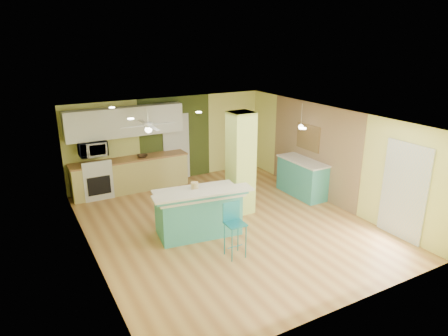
{
  "coord_description": "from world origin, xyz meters",
  "views": [
    {
      "loc": [
        -4.12,
        -7.3,
        4.16
      ],
      "look_at": [
        0.14,
        0.4,
        1.24
      ],
      "focal_mm": 32.0,
      "sensor_mm": 36.0,
      "label": 1
    }
  ],
  "objects": [
    {
      "name": "french_door",
      "position": [
        2.97,
        -2.3,
        1.05
      ],
      "size": [
        0.04,
        1.08,
        2.1
      ],
      "primitive_type": "cube",
      "color": "silver",
      "rests_on": "floor"
    },
    {
      "name": "side_counter",
      "position": [
        2.7,
        0.62,
        0.5
      ],
      "size": [
        0.66,
        1.55,
        1.0
      ],
      "color": "teal",
      "rests_on": "floor"
    },
    {
      "name": "floor",
      "position": [
        0.0,
        0.0,
        -0.01
      ],
      "size": [
        6.0,
        7.0,
        0.01
      ],
      "primitive_type": "cube",
      "color": "#A36A39",
      "rests_on": "ground"
    },
    {
      "name": "interior_door",
      "position": [
        0.2,
        3.46,
        1.0
      ],
      "size": [
        0.82,
        0.05,
        2.0
      ],
      "primitive_type": "cube",
      "color": "silver",
      "rests_on": "floor"
    },
    {
      "name": "ceiling",
      "position": [
        0.0,
        0.0,
        2.5
      ],
      "size": [
        6.0,
        7.0,
        0.01
      ],
      "primitive_type": "cube",
      "color": "white",
      "rests_on": "wall_back"
    },
    {
      "name": "upper_cabinets",
      "position": [
        -1.3,
        3.32,
        1.95
      ],
      "size": [
        3.2,
        0.34,
        0.8
      ],
      "primitive_type": "cube",
      "color": "white",
      "rests_on": "wall_back"
    },
    {
      "name": "bar_stool",
      "position": [
        -0.55,
        -1.22,
        0.74
      ],
      "size": [
        0.37,
        0.37,
        1.11
      ],
      "rotation": [
        0.0,
        0.0,
        -0.02
      ],
      "color": "teal",
      "rests_on": "floor"
    },
    {
      "name": "wall_right",
      "position": [
        3.0,
        0.0,
        1.25
      ],
      "size": [
        0.01,
        7.0,
        2.5
      ],
      "primitive_type": "cube",
      "color": "#E3E57B",
      "rests_on": "floor"
    },
    {
      "name": "stove",
      "position": [
        -2.25,
        3.19,
        0.46
      ],
      "size": [
        0.76,
        0.66,
        1.08
      ],
      "color": "silver",
      "rests_on": "floor"
    },
    {
      "name": "kitchen_run",
      "position": [
        -1.3,
        3.2,
        0.47
      ],
      "size": [
        3.25,
        0.63,
        0.94
      ],
      "color": "#CCBC6A",
      "rests_on": "floor"
    },
    {
      "name": "wood_panel",
      "position": [
        2.99,
        0.6,
        1.25
      ],
      "size": [
        0.02,
        3.4,
        2.5
      ],
      "primitive_type": "cube",
      "color": "#816449",
      "rests_on": "floor"
    },
    {
      "name": "olive_accent",
      "position": [
        0.2,
        3.49,
        1.25
      ],
      "size": [
        2.2,
        0.02,
        2.5
      ],
      "primitive_type": "cube",
      "color": "#3C481D",
      "rests_on": "floor"
    },
    {
      "name": "fruit_bowl",
      "position": [
        -0.95,
        3.15,
        0.98
      ],
      "size": [
        0.33,
        0.33,
        0.07
      ],
      "primitive_type": "imported",
      "rotation": [
        0.0,
        0.0,
        -0.15
      ],
      "color": "#3A2817",
      "rests_on": "kitchen_run"
    },
    {
      "name": "wall_decor",
      "position": [
        2.96,
        0.8,
        1.55
      ],
      "size": [
        0.03,
        0.9,
        0.7
      ],
      "primitive_type": "cube",
      "color": "brown",
      "rests_on": "wood_panel"
    },
    {
      "name": "pendant_lamp",
      "position": [
        2.65,
        0.75,
        1.88
      ],
      "size": [
        0.14,
        0.14,
        0.69
      ],
      "color": "white",
      "rests_on": "ceiling"
    },
    {
      "name": "wall_front",
      "position": [
        0.0,
        -3.5,
        1.25
      ],
      "size": [
        6.0,
        0.01,
        2.5
      ],
      "primitive_type": "cube",
      "color": "#E3E57B",
      "rests_on": "floor"
    },
    {
      "name": "wall_left",
      "position": [
        -3.0,
        0.0,
        1.25
      ],
      "size": [
        0.01,
        7.0,
        2.5
      ],
      "primitive_type": "cube",
      "color": "#E3E57B",
      "rests_on": "floor"
    },
    {
      "name": "canister",
      "position": [
        -0.74,
        0.13,
        1.05
      ],
      "size": [
        0.16,
        0.16,
        0.16
      ],
      "primitive_type": "cylinder",
      "color": "gold",
      "rests_on": "peninsula"
    },
    {
      "name": "microwave",
      "position": [
        -2.25,
        3.2,
        1.35
      ],
      "size": [
        0.7,
        0.48,
        0.39
      ],
      "primitive_type": "imported",
      "color": "white",
      "rests_on": "wall_back"
    },
    {
      "name": "wall_back",
      "position": [
        0.0,
        3.5,
        1.25
      ],
      "size": [
        6.0,
        0.01,
        2.5
      ],
      "primitive_type": "cube",
      "color": "#E3E57B",
      "rests_on": "floor"
    },
    {
      "name": "peninsula",
      "position": [
        -0.76,
        -0.07,
        0.52
      ],
      "size": [
        2.14,
        1.36,
        1.12
      ],
      "rotation": [
        0.0,
        0.0,
        -0.13
      ],
      "color": "teal",
      "rests_on": "floor"
    },
    {
      "name": "column",
      "position": [
        0.65,
        0.5,
        1.25
      ],
      "size": [
        0.55,
        0.55,
        2.5
      ],
      "primitive_type": "cube",
      "color": "#BED462",
      "rests_on": "floor"
    },
    {
      "name": "ceiling_fan",
      "position": [
        -1.1,
        2.0,
        2.08
      ],
      "size": [
        1.41,
        1.41,
        0.61
      ],
      "color": "white",
      "rests_on": "ceiling"
    }
  ]
}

